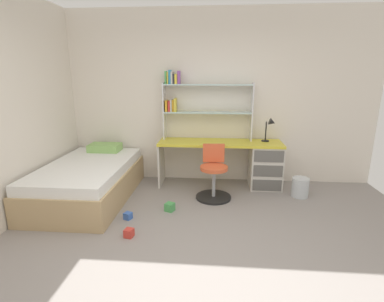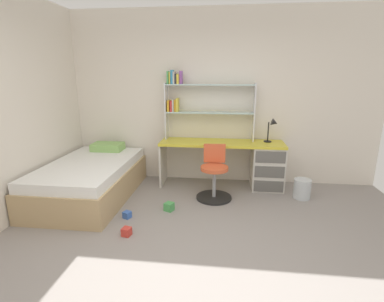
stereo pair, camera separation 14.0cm
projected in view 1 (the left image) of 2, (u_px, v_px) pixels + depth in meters
The scene contains 11 objects.
ground_plane at pixel (195, 269), 2.71m from camera, with size 5.50×5.89×0.02m, color gray.
room_shell at pixel (108, 105), 3.60m from camera, with size 5.50×5.89×2.79m.
desk at pixel (252, 162), 4.62m from camera, with size 1.95×0.54×0.74m.
bookshelf_hutch at pixel (196, 99), 4.59m from camera, with size 1.43×0.22×1.10m.
desk_lamp at pixel (271, 126), 4.50m from camera, with size 0.20×0.17×0.38m.
swivel_chair at pixel (214, 178), 4.21m from camera, with size 0.52×0.52×0.78m.
bed_platform at pixel (89, 181), 4.20m from camera, with size 1.15×1.92×0.66m.
waste_bin at pixel (300, 187), 4.29m from camera, with size 0.25×0.25×0.29m, color silver.
toy_block_green_0 at pixel (170, 207), 3.84m from camera, with size 0.11×0.11×0.11m, color #479E51.
toy_block_red_1 at pixel (129, 233), 3.22m from camera, with size 0.09×0.09×0.09m, color red.
toy_block_blue_2 at pixel (128, 216), 3.62m from camera, with size 0.09×0.09×0.09m, color #3860B7.
Camera 1 is at (0.17, -2.34, 1.76)m, focal length 26.92 mm.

